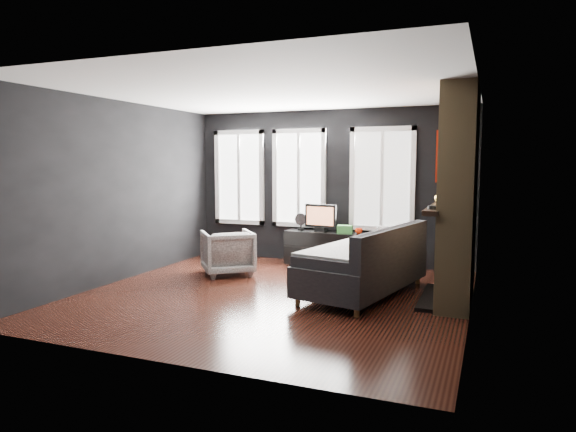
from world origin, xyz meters
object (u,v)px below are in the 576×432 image
at_px(sofa, 363,259).
at_px(book, 372,227).
at_px(mantel_vase, 441,196).
at_px(mug, 359,230).
at_px(media_console, 335,249).
at_px(monitor, 321,216).
at_px(armchair, 228,250).

relative_size(sofa, book, 8.82).
bearing_deg(mantel_vase, mug, 141.83).
relative_size(sofa, mug, 18.60).
relative_size(sofa, mantel_vase, 11.47).
bearing_deg(sofa, book, 111.25).
distance_m(media_console, book, 0.77).
relative_size(media_console, mantel_vase, 8.94).
xyz_separation_m(media_console, monitor, (-0.27, 0.00, 0.56)).
relative_size(media_console, mug, 14.50).
xyz_separation_m(sofa, armchair, (-2.30, 0.41, -0.09)).
distance_m(mug, book, 0.22).
bearing_deg(book, sofa, -81.26).
bearing_deg(sofa, media_console, 130.40).
distance_m(sofa, armchair, 2.34).
xyz_separation_m(armchair, monitor, (1.13, 1.30, 0.47)).
bearing_deg(monitor, mantel_vase, -21.40).
bearing_deg(armchair, sofa, 130.04).
distance_m(media_console, mantel_vase, 2.43).
bearing_deg(mantel_vase, media_console, 147.25).
xyz_separation_m(sofa, book, (-0.26, 1.66, 0.24)).
height_order(media_console, monitor, monitor).
bearing_deg(media_console, book, 1.40).
height_order(armchair, monitor, monitor).
height_order(armchair, mantel_vase, mantel_vase).
bearing_deg(mantel_vase, armchair, -178.23).
distance_m(media_console, mug, 0.57).
relative_size(media_console, monitor, 2.90).
relative_size(sofa, media_console, 1.28).
bearing_deg(monitor, book, 5.43).
height_order(sofa, media_console, sofa).
xyz_separation_m(mug, book, (0.21, 0.04, 0.07)).
relative_size(armchair, mantel_vase, 4.05).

